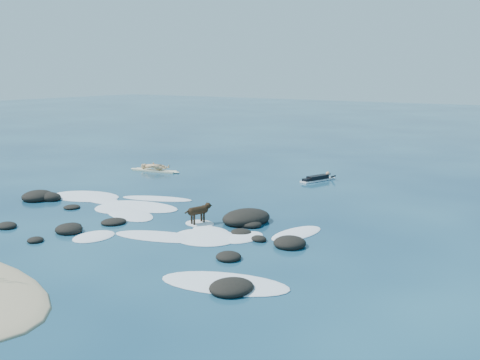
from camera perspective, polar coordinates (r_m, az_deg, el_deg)
The scene contains 6 objects.
ground at distance 20.57m, azimuth -10.18°, elevation -3.78°, with size 160.00×160.00×0.00m, color #0A2642.
reef_rocks at distance 19.96m, azimuth -12.42°, elevation -4.02°, with size 15.20×7.26×0.62m.
breaking_foam at distance 20.03m, azimuth -9.39°, elevation -4.14°, with size 14.42×8.20×0.12m.
standing_surfer_rig at distance 29.45m, azimuth -9.12°, elevation 2.23°, with size 3.07×0.99×1.75m.
paddling_surfer_rig at distance 26.93m, azimuth 8.33°, elevation 0.19°, with size 1.29×2.20×0.39m.
dog at distance 19.08m, azimuth -4.38°, elevation -3.26°, with size 0.52×1.18×0.77m.
Camera 1 is at (13.86, -14.23, 5.36)m, focal length 40.00 mm.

